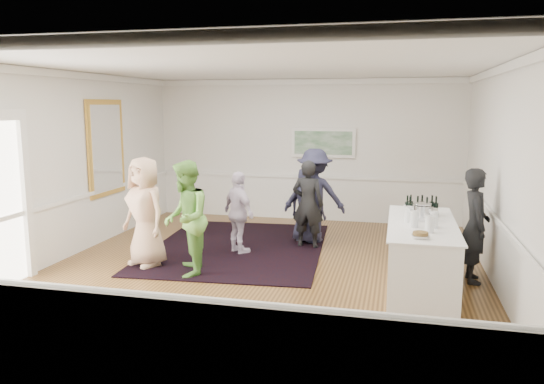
% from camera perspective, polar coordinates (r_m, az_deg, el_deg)
% --- Properties ---
extents(floor, '(8.00, 8.00, 0.00)m').
position_cam_1_polar(floor, '(8.59, -1.04, -8.41)').
color(floor, brown).
rests_on(floor, ground).
extents(ceiling, '(7.00, 8.00, 0.02)m').
position_cam_1_polar(ceiling, '(8.20, -1.10, 13.40)').
color(ceiling, white).
rests_on(ceiling, wall_back).
extents(wall_left, '(0.02, 8.00, 3.20)m').
position_cam_1_polar(wall_left, '(9.73, -21.48, 2.68)').
color(wall_left, white).
rests_on(wall_left, floor).
extents(wall_right, '(0.02, 8.00, 3.20)m').
position_cam_1_polar(wall_right, '(8.12, 23.61, 1.35)').
color(wall_right, white).
rests_on(wall_right, floor).
extents(wall_back, '(7.00, 0.02, 3.20)m').
position_cam_1_polar(wall_back, '(12.14, 3.67, 4.50)').
color(wall_back, white).
rests_on(wall_back, floor).
extents(wall_front, '(7.00, 0.02, 3.20)m').
position_cam_1_polar(wall_front, '(4.54, -13.82, -3.89)').
color(wall_front, white).
rests_on(wall_front, floor).
extents(wainscoting, '(7.00, 8.00, 1.00)m').
position_cam_1_polar(wainscoting, '(8.45, -1.05, -5.18)').
color(wainscoting, white).
rests_on(wainscoting, floor).
extents(mirror, '(0.05, 1.25, 1.85)m').
position_cam_1_polar(mirror, '(10.77, -17.39, 4.55)').
color(mirror, gold).
rests_on(mirror, wall_left).
extents(landscape_painting, '(1.44, 0.06, 0.66)m').
position_cam_1_polar(landscape_painting, '(12.01, 5.52, 5.29)').
color(landscape_painting, white).
rests_on(landscape_painting, wall_back).
extents(area_rug, '(3.35, 4.24, 0.02)m').
position_cam_1_polar(area_rug, '(9.91, -3.65, -5.94)').
color(area_rug, black).
rests_on(area_rug, floor).
extents(serving_table, '(0.93, 2.45, 0.99)m').
position_cam_1_polar(serving_table, '(7.84, 15.70, -6.71)').
color(serving_table, white).
rests_on(serving_table, floor).
extents(bartender, '(0.44, 0.65, 1.71)m').
position_cam_1_polar(bartender, '(8.41, 21.01, -3.39)').
color(bartender, black).
rests_on(bartender, floor).
extents(guest_tan, '(1.04, 0.90, 1.80)m').
position_cam_1_polar(guest_tan, '(8.87, -13.51, -2.10)').
color(guest_tan, tan).
rests_on(guest_tan, floor).
extents(guest_green, '(0.93, 1.05, 1.79)m').
position_cam_1_polar(guest_green, '(8.26, -9.26, -2.83)').
color(guest_green, '#68A943').
rests_on(guest_green, floor).
extents(guest_lilac, '(0.88, 0.84, 1.47)m').
position_cam_1_polar(guest_lilac, '(9.40, -3.59, -2.25)').
color(guest_lilac, silver).
rests_on(guest_lilac, floor).
extents(guest_dark_a, '(1.20, 0.73, 1.81)m').
position_cam_1_polar(guest_dark_a, '(10.17, 4.58, -0.41)').
color(guest_dark_a, '#212137').
rests_on(guest_dark_a, floor).
extents(guest_dark_b, '(0.64, 0.46, 1.63)m').
position_cam_1_polar(guest_dark_b, '(9.78, 3.87, -1.31)').
color(guest_dark_b, black).
rests_on(guest_dark_b, floor).
extents(guest_navy, '(0.82, 0.66, 1.46)m').
position_cam_1_polar(guest_navy, '(10.14, 3.81, -1.41)').
color(guest_navy, '#212137').
rests_on(guest_navy, floor).
extents(wine_bottles, '(0.48, 0.25, 0.31)m').
position_cam_1_polar(wine_bottles, '(8.20, 15.65, -1.35)').
color(wine_bottles, black).
rests_on(wine_bottles, serving_table).
extents(juice_pitchers, '(0.44, 0.67, 0.24)m').
position_cam_1_polar(juice_pitchers, '(7.40, 15.77, -2.77)').
color(juice_pitchers, '#6FB13F').
rests_on(juice_pitchers, serving_table).
extents(ice_bucket, '(0.26, 0.26, 0.25)m').
position_cam_1_polar(ice_bucket, '(7.85, 15.84, -2.13)').
color(ice_bucket, silver).
rests_on(ice_bucket, serving_table).
extents(nut_bowl, '(0.23, 0.23, 0.08)m').
position_cam_1_polar(nut_bowl, '(6.81, 15.68, -4.51)').
color(nut_bowl, white).
rests_on(nut_bowl, serving_table).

